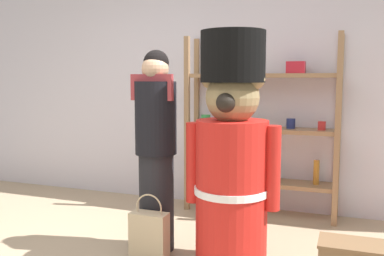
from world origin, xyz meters
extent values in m
cube|color=silver|center=(0.00, 2.20, 1.30)|extent=(6.40, 0.12, 2.60)
cube|color=#93704C|center=(-0.24, 1.83, 0.89)|extent=(0.05, 0.05, 1.79)
cube|color=#93704C|center=(1.23, 1.83, 0.89)|extent=(0.05, 0.05, 1.79)
cube|color=#93704C|center=(-0.24, 2.13, 0.89)|extent=(0.05, 0.05, 1.79)
cube|color=#93704C|center=(1.23, 2.13, 0.89)|extent=(0.05, 0.05, 1.79)
cube|color=#93704C|center=(0.50, 1.98, 0.32)|extent=(1.47, 0.30, 0.04)
cube|color=#93704C|center=(0.50, 1.98, 0.86)|extent=(1.47, 0.30, 0.04)
cube|color=#93704C|center=(0.50, 1.98, 1.39)|extent=(1.47, 0.30, 0.04)
cylinder|color=green|center=(-0.09, 2.00, 0.93)|extent=(0.10, 0.10, 0.11)
cylinder|color=black|center=(0.20, 1.97, 0.93)|extent=(0.09, 0.09, 0.11)
cylinder|color=yellow|center=(0.50, 1.96, 0.92)|extent=(0.10, 0.10, 0.09)
cylinder|color=navy|center=(0.79, 2.00, 0.93)|extent=(0.09, 0.09, 0.10)
cylinder|color=red|center=(1.08, 1.97, 0.92)|extent=(0.07, 0.07, 0.08)
cylinder|color=silver|center=(-0.05, 1.97, 0.44)|extent=(0.06, 0.06, 0.20)
cylinder|color=navy|center=(0.31, 1.98, 0.43)|extent=(0.07, 0.07, 0.18)
cylinder|color=#596B33|center=(0.68, 1.95, 0.45)|extent=(0.06, 0.06, 0.21)
cylinder|color=#B27226|center=(1.05, 1.99, 0.46)|extent=(0.06, 0.06, 0.24)
cube|color=gold|center=(0.17, 1.98, 1.49)|extent=(0.12, 0.10, 0.15)
cube|color=#B21E2D|center=(0.83, 1.98, 1.47)|extent=(0.17, 0.14, 0.11)
cylinder|color=red|center=(0.55, 0.66, 0.54)|extent=(0.51, 0.51, 1.07)
cylinder|color=white|center=(0.55, 0.66, 0.57)|extent=(0.54, 0.54, 0.05)
sphere|color=#8E7950|center=(0.55, 0.66, 1.23)|extent=(0.38, 0.38, 0.38)
sphere|color=#8E7950|center=(0.39, 0.66, 1.36)|extent=(0.13, 0.13, 0.13)
sphere|color=#8E7950|center=(0.71, 0.66, 1.36)|extent=(0.13, 0.13, 0.13)
cylinder|color=black|center=(0.55, 0.66, 1.52)|extent=(0.45, 0.45, 0.35)
cylinder|color=red|center=(0.26, 0.66, 0.75)|extent=(0.11, 0.11, 0.59)
cylinder|color=red|center=(0.84, 0.66, 0.75)|extent=(0.11, 0.11, 0.59)
sphere|color=black|center=(0.55, 0.49, 1.21)|extent=(0.13, 0.13, 0.13)
cylinder|color=black|center=(-0.09, 0.77, 0.39)|extent=(0.28, 0.28, 0.78)
cylinder|color=black|center=(-0.09, 0.77, 1.06)|extent=(0.33, 0.33, 0.57)
sphere|color=tan|center=(-0.09, 0.77, 1.44)|extent=(0.21, 0.21, 0.21)
cube|color=#993338|center=(-0.09, 0.70, 1.30)|extent=(0.34, 0.04, 0.20)
sphere|color=black|center=(-0.09, 0.78, 1.49)|extent=(0.20, 0.20, 0.20)
cube|color=#C1AD89|center=(-0.05, 0.55, 0.18)|extent=(0.29, 0.13, 0.37)
torus|color=#C1AD89|center=(-0.05, 0.55, 0.41)|extent=(0.21, 0.01, 0.21)
cube|color=brown|center=(1.38, 0.64, 0.29)|extent=(0.44, 0.28, 0.02)
camera|label=1|loc=(1.33, -2.25, 1.37)|focal=40.07mm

